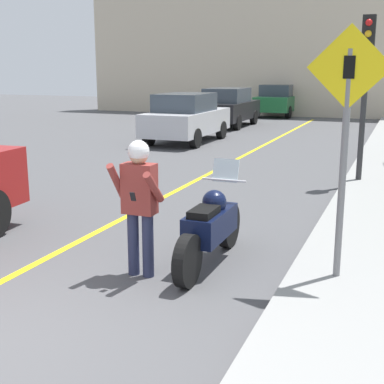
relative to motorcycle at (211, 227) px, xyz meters
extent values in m
cube|color=yellow|center=(-2.13, 3.12, -0.50)|extent=(0.12, 36.00, 0.01)
cube|color=beige|center=(-1.53, 23.12, 3.00)|extent=(28.00, 1.20, 7.02)
cylinder|color=black|center=(0.00, -0.79, -0.19)|extent=(0.14, 0.63, 0.63)
cylinder|color=black|center=(0.00, 0.77, -0.19)|extent=(0.14, 0.63, 0.63)
cube|color=#0C1433|center=(0.00, -0.01, 0.04)|extent=(0.40, 1.07, 0.36)
sphere|color=#0C1433|center=(0.00, 0.14, 0.30)|extent=(0.32, 0.32, 0.32)
cube|color=black|center=(0.00, -0.25, 0.26)|extent=(0.28, 0.48, 0.10)
cylinder|color=silver|center=(0.00, 0.52, 0.52)|extent=(0.62, 0.03, 0.03)
cube|color=silver|center=(0.00, 0.59, 0.64)|extent=(0.36, 0.12, 0.31)
cylinder|color=#282D4C|center=(-0.77, -0.67, -0.11)|extent=(0.14, 0.14, 0.79)
cylinder|color=#282D4C|center=(-0.57, -0.67, -0.11)|extent=(0.14, 0.14, 0.79)
cube|color=maroon|center=(-0.67, -0.67, 0.59)|extent=(0.40, 0.22, 0.61)
cylinder|color=maroon|center=(-0.92, -0.77, 0.68)|extent=(0.09, 0.37, 0.48)
cylinder|color=maroon|center=(-0.42, -0.79, 0.65)|extent=(0.09, 0.43, 0.43)
sphere|color=tan|center=(-0.67, -0.67, 1.00)|extent=(0.22, 0.22, 0.22)
sphere|color=white|center=(-0.67, -0.67, 1.05)|extent=(0.26, 0.26, 0.26)
cube|color=black|center=(-0.61, -0.95, 0.56)|extent=(0.06, 0.05, 0.11)
cylinder|color=slate|center=(1.62, -0.14, 0.92)|extent=(0.08, 0.08, 2.56)
cube|color=yellow|center=(1.62, -0.16, 2.01)|extent=(0.91, 0.02, 0.91)
cube|color=black|center=(1.62, -0.18, 2.01)|extent=(0.12, 0.01, 0.24)
cylinder|color=#2D2D30|center=(1.36, 5.75, 1.35)|extent=(0.12, 0.12, 3.43)
cube|color=black|center=(1.36, 5.73, 2.69)|extent=(0.26, 0.22, 0.76)
sphere|color=red|center=(1.36, 5.61, 2.91)|extent=(0.14, 0.14, 0.14)
sphere|color=gold|center=(1.36, 5.61, 2.69)|extent=(0.14, 0.14, 0.14)
sphere|color=green|center=(1.36, 5.61, 2.47)|extent=(0.14, 0.14, 0.14)
cylinder|color=black|center=(-5.68, 12.31, -0.19)|extent=(0.22, 0.64, 0.64)
cylinder|color=black|center=(-4.03, 12.31, -0.19)|extent=(0.22, 0.64, 0.64)
cylinder|color=black|center=(-5.68, 9.71, -0.19)|extent=(0.22, 0.64, 0.64)
cylinder|color=black|center=(-4.03, 9.71, -0.19)|extent=(0.22, 0.64, 0.64)
cube|color=silver|center=(-4.85, 11.01, 0.19)|extent=(1.80, 4.20, 0.76)
cube|color=#38424C|center=(-4.85, 10.84, 0.87)|extent=(1.58, 2.18, 0.60)
cylinder|color=black|center=(-5.96, 17.80, -0.19)|extent=(0.22, 0.64, 0.64)
cylinder|color=black|center=(-4.30, 17.80, -0.19)|extent=(0.22, 0.64, 0.64)
cylinder|color=black|center=(-5.96, 15.19, -0.19)|extent=(0.22, 0.64, 0.64)
cylinder|color=black|center=(-4.30, 15.19, -0.19)|extent=(0.22, 0.64, 0.64)
cube|color=black|center=(-5.13, 16.49, 0.19)|extent=(1.80, 4.20, 0.76)
cube|color=#38424C|center=(-5.13, 16.33, 0.87)|extent=(1.58, 2.18, 0.60)
cylinder|color=black|center=(-5.10, 23.99, -0.19)|extent=(0.22, 0.64, 0.64)
cylinder|color=black|center=(-3.45, 23.99, -0.19)|extent=(0.22, 0.64, 0.64)
cylinder|color=black|center=(-5.10, 21.38, -0.19)|extent=(0.22, 0.64, 0.64)
cylinder|color=black|center=(-3.45, 21.38, -0.19)|extent=(0.22, 0.64, 0.64)
cube|color=#1E6033|center=(-4.27, 22.68, 0.19)|extent=(1.80, 4.20, 0.76)
cube|color=#38424C|center=(-4.27, 22.52, 0.87)|extent=(1.58, 2.18, 0.60)
camera|label=1|loc=(2.23, -6.22, 1.99)|focal=50.00mm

